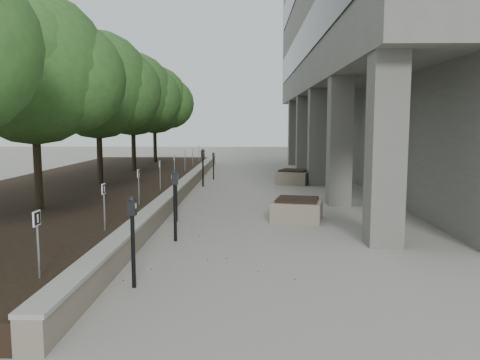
# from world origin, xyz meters

# --- Properties ---
(ground) EXTENTS (90.00, 90.00, 0.00)m
(ground) POSITION_xyz_m (0.00, 0.00, 0.00)
(ground) COLOR gray
(ground) RESTS_ON ground
(retaining_wall) EXTENTS (0.39, 26.00, 0.50)m
(retaining_wall) POSITION_xyz_m (-1.82, 9.00, 0.25)
(retaining_wall) COLOR gray
(retaining_wall) RESTS_ON ground
(planting_bed) EXTENTS (7.00, 26.00, 0.40)m
(planting_bed) POSITION_xyz_m (-5.50, 9.00, 0.20)
(planting_bed) COLOR black
(planting_bed) RESTS_ON ground
(brutalist_building) EXTENTS (13.10, 26.00, 15.00)m
(brutalist_building) POSITION_xyz_m (9.50, 13.00, 7.50)
(brutalist_building) COLOR slate
(brutalist_building) RESTS_ON ground
(crabapple_tree_2) EXTENTS (4.60, 4.00, 5.44)m
(crabapple_tree_2) POSITION_xyz_m (-4.80, 3.00, 3.12)
(crabapple_tree_2) COLOR #275420
(crabapple_tree_2) RESTS_ON planting_bed
(crabapple_tree_3) EXTENTS (4.60, 4.00, 5.44)m
(crabapple_tree_3) POSITION_xyz_m (-4.80, 8.00, 3.12)
(crabapple_tree_3) COLOR #275420
(crabapple_tree_3) RESTS_ON planting_bed
(crabapple_tree_4) EXTENTS (4.60, 4.00, 5.44)m
(crabapple_tree_4) POSITION_xyz_m (-4.80, 13.00, 3.12)
(crabapple_tree_4) COLOR #275420
(crabapple_tree_4) RESTS_ON planting_bed
(crabapple_tree_5) EXTENTS (4.60, 4.00, 5.44)m
(crabapple_tree_5) POSITION_xyz_m (-4.80, 18.00, 3.12)
(crabapple_tree_5) COLOR #275420
(crabapple_tree_5) RESTS_ON planting_bed
(parking_sign_1) EXTENTS (0.04, 0.22, 0.96)m
(parking_sign_1) POSITION_xyz_m (-2.35, -2.50, 0.88)
(parking_sign_1) COLOR black
(parking_sign_1) RESTS_ON planting_bed
(parking_sign_2) EXTENTS (0.04, 0.22, 0.96)m
(parking_sign_2) POSITION_xyz_m (-2.35, 0.50, 0.88)
(parking_sign_2) COLOR black
(parking_sign_2) RESTS_ON planting_bed
(parking_sign_3) EXTENTS (0.04, 0.22, 0.96)m
(parking_sign_3) POSITION_xyz_m (-2.35, 3.50, 0.88)
(parking_sign_3) COLOR black
(parking_sign_3) RESTS_ON planting_bed
(parking_sign_4) EXTENTS (0.04, 0.22, 0.96)m
(parking_sign_4) POSITION_xyz_m (-2.35, 6.50, 0.88)
(parking_sign_4) COLOR black
(parking_sign_4) RESTS_ON planting_bed
(parking_sign_5) EXTENTS (0.04, 0.22, 0.96)m
(parking_sign_5) POSITION_xyz_m (-2.35, 9.50, 0.88)
(parking_sign_5) COLOR black
(parking_sign_5) RESTS_ON planting_bed
(parking_sign_6) EXTENTS (0.04, 0.22, 0.96)m
(parking_sign_6) POSITION_xyz_m (-2.35, 12.50, 0.88)
(parking_sign_6) COLOR black
(parking_sign_6) RESTS_ON planting_bed
(parking_sign_7) EXTENTS (0.04, 0.22, 0.96)m
(parking_sign_7) POSITION_xyz_m (-2.35, 15.50, 0.88)
(parking_sign_7) COLOR black
(parking_sign_7) RESTS_ON planting_bed
(parking_sign_8) EXTENTS (0.04, 0.22, 0.96)m
(parking_sign_8) POSITION_xyz_m (-2.35, 18.50, 0.88)
(parking_sign_8) COLOR black
(parking_sign_8) RESTS_ON planting_bed
(parking_meter_1) EXTENTS (0.16, 0.12, 1.45)m
(parking_meter_1) POSITION_xyz_m (-1.22, -1.73, 0.72)
(parking_meter_1) COLOR black
(parking_meter_1) RESTS_ON ground
(parking_meter_2) EXTENTS (0.18, 0.15, 1.57)m
(parking_meter_2) POSITION_xyz_m (-1.03, 1.23, 0.79)
(parking_meter_2) COLOR black
(parking_meter_2) RESTS_ON ground
(parking_meter_3) EXTENTS (0.13, 0.09, 1.29)m
(parking_meter_3) POSITION_xyz_m (-1.33, 3.31, 0.64)
(parking_meter_3) COLOR black
(parking_meter_3) RESTS_ON ground
(parking_meter_4) EXTENTS (0.18, 0.16, 1.54)m
(parking_meter_4) POSITION_xyz_m (-1.31, 10.31, 0.77)
(parking_meter_4) COLOR black
(parking_meter_4) RESTS_ON ground
(parking_meter_5) EXTENTS (0.14, 0.11, 1.27)m
(parking_meter_5) POSITION_xyz_m (-1.06, 12.73, 0.63)
(parking_meter_5) COLOR black
(parking_meter_5) RESTS_ON ground
(planter_front) EXTENTS (1.51, 1.51, 0.59)m
(planter_front) POSITION_xyz_m (1.85, 3.54, 0.30)
(planter_front) COLOR gray
(planter_front) RESTS_ON ground
(planter_back) EXTENTS (1.70, 1.70, 0.61)m
(planter_back) POSITION_xyz_m (2.49, 11.31, 0.31)
(planter_back) COLOR gray
(planter_back) RESTS_ON ground
(berry_scatter) EXTENTS (3.30, 14.10, 0.02)m
(berry_scatter) POSITION_xyz_m (-0.10, 5.00, 0.01)
(berry_scatter) COLOR maroon
(berry_scatter) RESTS_ON ground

